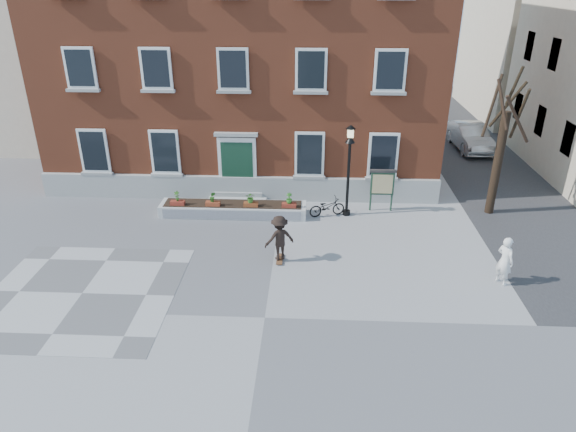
# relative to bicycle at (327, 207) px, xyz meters

# --- Properties ---
(ground) EXTENTS (100.00, 100.00, 0.00)m
(ground) POSITION_rel_bicycle_xyz_m (-1.99, -7.30, -0.41)
(ground) COLOR gray
(ground) RESTS_ON ground
(checker_patch) EXTENTS (6.00, 6.00, 0.01)m
(checker_patch) POSITION_rel_bicycle_xyz_m (-7.99, -6.30, -0.40)
(checker_patch) COLOR #5A5A5C
(checker_patch) RESTS_ON ground
(distant_building) EXTENTS (10.00, 12.00, 13.00)m
(distant_building) POSITION_rel_bicycle_xyz_m (-19.99, 12.70, 6.09)
(distant_building) COLOR beige
(distant_building) RESTS_ON ground
(bicycle) EXTENTS (1.64, 1.00, 0.81)m
(bicycle) POSITION_rel_bicycle_xyz_m (0.00, 0.00, 0.00)
(bicycle) COLOR black
(bicycle) RESTS_ON ground
(parked_car) EXTENTS (1.85, 4.65, 1.51)m
(parked_car) POSITION_rel_bicycle_xyz_m (8.52, 9.72, 0.35)
(parked_car) COLOR silver
(parked_car) RESTS_ON ground
(bystander) EXTENTS (0.67, 0.74, 1.70)m
(bystander) POSITION_rel_bicycle_xyz_m (5.69, -5.00, 0.44)
(bystander) COLOR white
(bystander) RESTS_ON ground
(brick_building) EXTENTS (18.40, 10.85, 12.60)m
(brick_building) POSITION_rel_bicycle_xyz_m (-3.99, 6.67, 5.89)
(brick_building) COLOR #994529
(brick_building) RESTS_ON ground
(planter_assembly) EXTENTS (6.20, 1.12, 1.15)m
(planter_assembly) POSITION_rel_bicycle_xyz_m (-3.98, -0.13, -0.10)
(planter_assembly) COLOR silver
(planter_assembly) RESTS_ON ground
(bare_tree) EXTENTS (1.83, 1.83, 6.16)m
(bare_tree) POSITION_rel_bicycle_xyz_m (7.02, 0.71, 2.38)
(bare_tree) COLOR black
(bare_tree) RESTS_ON ground
(lamp_post) EXTENTS (0.40, 0.40, 3.93)m
(lamp_post) POSITION_rel_bicycle_xyz_m (0.84, 0.14, 2.13)
(lamp_post) COLOR black
(lamp_post) RESTS_ON ground
(notice_board) EXTENTS (1.10, 0.16, 1.87)m
(notice_board) POSITION_rel_bicycle_xyz_m (2.34, 0.66, 0.86)
(notice_board) COLOR #1A3522
(notice_board) RESTS_ON ground
(skateboarder) EXTENTS (1.24, 1.02, 1.75)m
(skateboarder) POSITION_rel_bicycle_xyz_m (-1.76, -3.88, 0.50)
(skateboarder) COLOR brown
(skateboarder) RESTS_ON ground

